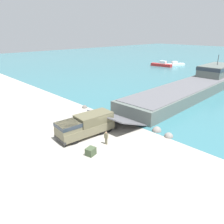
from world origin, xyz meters
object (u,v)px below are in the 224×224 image
at_px(soldier_on_ramp, 106,137).
at_px(moored_boat_c, 162,64).
at_px(landing_craft, 197,84).
at_px(military_truck, 85,125).
at_px(cargo_crate, 91,151).
at_px(moored_boat_b, 176,64).

relative_size(soldier_on_ramp, moored_boat_c, 0.20).
relative_size(landing_craft, soldier_on_ramp, 27.30).
bearing_deg(soldier_on_ramp, military_truck, -100.36).
bearing_deg(military_truck, cargo_crate, 63.28).
distance_m(landing_craft, military_truck, 30.23).
distance_m(landing_craft, moored_boat_b, 39.41).
distance_m(moored_boat_c, cargo_crate, 65.89).
bearing_deg(moored_boat_b, soldier_on_ramp, -39.74).
bearing_deg(moored_boat_c, soldier_on_ramp, -159.86).
height_order(landing_craft, moored_boat_c, landing_craft).
bearing_deg(moored_boat_c, military_truck, -162.91).
distance_m(military_truck, moored_boat_c, 61.79).
bearing_deg(moored_boat_b, moored_boat_c, -86.90).
bearing_deg(cargo_crate, moored_boat_c, 117.75).
xyz_separation_m(moored_boat_c, cargo_crate, (30.68, -58.31, -0.28)).
relative_size(soldier_on_ramp, moored_boat_b, 0.23).
xyz_separation_m(moored_boat_b, cargo_crate, (28.22, -64.12, -0.12)).
bearing_deg(military_truck, moored_boat_c, -150.34).
height_order(soldier_on_ramp, moored_boat_c, moored_boat_c).
bearing_deg(military_truck, moored_boat_b, -154.42).
bearing_deg(moored_boat_b, landing_craft, -26.82).
xyz_separation_m(military_truck, cargo_crate, (4.17, -2.50, -1.02)).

